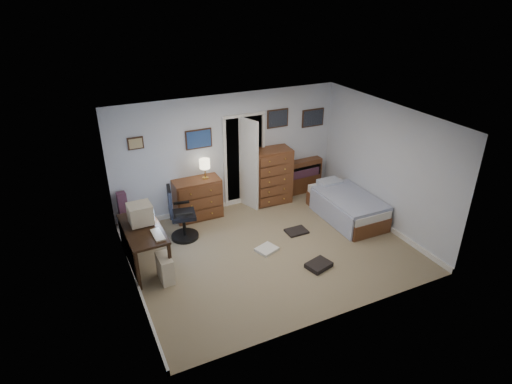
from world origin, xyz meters
TOP-DOWN VIEW (x-y plane):
  - floor at (0.00, 0.00)m, footprint 5.00×4.00m
  - computer_desk at (-2.29, 0.50)m, footprint 0.65×1.34m
  - crt_monitor at (-2.18, 0.65)m, footprint 0.41×0.38m
  - keyboard at (-2.02, 0.15)m, footprint 0.16×0.41m
  - pc_tower at (-2.00, -0.05)m, footprint 0.22×0.43m
  - office_chair at (-1.39, 1.10)m, footprint 0.62×0.62m
  - media_stack at (-2.32, 1.85)m, footprint 0.18×0.18m
  - low_dresser at (-0.82, 1.77)m, footprint 0.97×0.49m
  - table_lamp at (-0.62, 1.78)m, footprint 0.22×0.22m
  - doorway at (0.35, 2.27)m, footprint 0.96×1.12m
  - tall_dresser at (0.90, 1.75)m, footprint 0.88×0.55m
  - headboard_bookcase at (1.81, 1.86)m, footprint 0.90×0.27m
  - bed at (1.99, 0.41)m, footprint 0.97×1.79m
  - wall_posters at (0.57, 1.98)m, footprint 4.38×0.04m
  - floor_clutter at (0.41, -0.34)m, footprint 1.27×1.54m

SIDE VIEW (x-z plane):
  - floor at x=0.00m, z-range -0.02..0.00m
  - floor_clutter at x=0.41m, z-range -0.01..0.07m
  - pc_tower at x=-2.00m, z-range 0.00..0.46m
  - bed at x=1.99m, z-range -0.02..0.57m
  - media_stack at x=-2.32m, z-range 0.00..0.85m
  - office_chair at x=-1.39m, z-range -0.12..0.97m
  - headboard_bookcase at x=1.81m, z-range 0.02..0.83m
  - low_dresser at x=-0.82m, z-range 0.00..0.86m
  - computer_desk at x=-2.29m, z-range 0.21..0.97m
  - tall_dresser at x=0.90m, z-range 0.00..1.25m
  - keyboard at x=-2.02m, z-range 0.76..0.79m
  - crt_monitor at x=-2.18m, z-range 0.77..1.14m
  - doorway at x=0.35m, z-range -0.02..2.03m
  - table_lamp at x=-0.62m, z-range 0.96..1.38m
  - wall_posters at x=0.57m, z-range 1.45..2.05m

